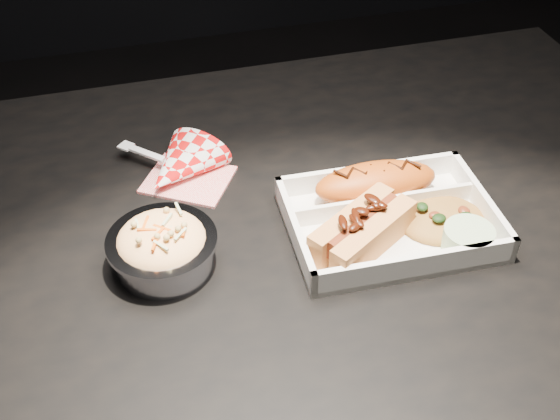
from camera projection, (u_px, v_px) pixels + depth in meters
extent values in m
cube|color=black|center=(286.00, 233.00, 0.89)|extent=(1.20, 0.80, 0.03)
cylinder|color=black|center=(487.00, 208.00, 1.51)|extent=(0.05, 0.05, 0.72)
cube|color=silver|center=(389.00, 228.00, 0.87)|extent=(0.26, 0.19, 0.01)
cube|color=silver|center=(368.00, 177.00, 0.93)|extent=(0.25, 0.02, 0.04)
cube|color=silver|center=(416.00, 267.00, 0.80)|extent=(0.25, 0.02, 0.04)
cube|color=silver|center=(295.00, 234.00, 0.84)|extent=(0.02, 0.18, 0.04)
cube|color=silver|center=(481.00, 204.00, 0.88)|extent=(0.02, 0.18, 0.04)
cube|color=silver|center=(383.00, 207.00, 0.88)|extent=(0.23, 0.02, 0.03)
ellipsoid|color=#B84D12|center=(376.00, 182.00, 0.90)|extent=(0.16, 0.07, 0.05)
cube|color=#DA8C4A|center=(374.00, 238.00, 0.82)|extent=(0.13, 0.09, 0.04)
cube|color=#DA8C4A|center=(351.00, 225.00, 0.84)|extent=(0.13, 0.09, 0.04)
cylinder|color=maroon|center=(363.00, 226.00, 0.82)|extent=(0.12, 0.09, 0.03)
ellipsoid|color=#AD7332|center=(443.00, 213.00, 0.86)|extent=(0.11, 0.09, 0.03)
cylinder|color=#A5BF90|center=(468.00, 239.00, 0.83)|extent=(0.06, 0.06, 0.03)
cylinder|color=silver|center=(163.00, 253.00, 0.82)|extent=(0.11, 0.11, 0.04)
cylinder|color=silver|center=(162.00, 240.00, 0.80)|extent=(0.13, 0.13, 0.01)
ellipsoid|color=beige|center=(162.00, 240.00, 0.80)|extent=(0.10, 0.10, 0.04)
cube|color=red|center=(188.00, 180.00, 0.95)|extent=(0.14, 0.13, 0.00)
cone|color=red|center=(179.00, 167.00, 0.94)|extent=(0.15, 0.15, 0.10)
cube|color=white|center=(146.00, 153.00, 0.96)|extent=(0.05, 0.05, 0.00)
cube|color=white|center=(126.00, 146.00, 0.98)|extent=(0.03, 0.03, 0.00)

